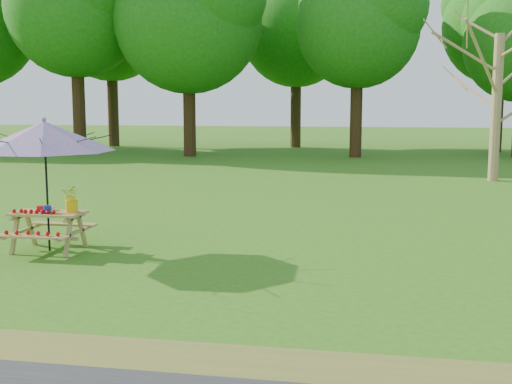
# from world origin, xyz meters

# --- Properties ---
(ground) EXTENTS (120.00, 120.00, 0.00)m
(ground) POSITION_xyz_m (0.00, 0.00, 0.00)
(ground) COLOR #356914
(ground) RESTS_ON ground
(picnic_table) EXTENTS (1.20, 1.32, 0.67)m
(picnic_table) POSITION_xyz_m (-1.13, 1.45, 0.33)
(picnic_table) COLOR #A8894C
(picnic_table) RESTS_ON ground
(patio_umbrella) EXTENTS (2.99, 2.99, 2.27)m
(patio_umbrella) POSITION_xyz_m (-1.13, 1.45, 1.95)
(patio_umbrella) COLOR black
(patio_umbrella) RESTS_ON ground
(produce_bins) EXTENTS (0.30, 0.41, 0.13)m
(produce_bins) POSITION_xyz_m (-1.16, 1.45, 0.72)
(produce_bins) COLOR red
(produce_bins) RESTS_ON picnic_table
(tomatoes_row) EXTENTS (0.77, 0.13, 0.07)m
(tomatoes_row) POSITION_xyz_m (-1.28, 1.27, 0.71)
(tomatoes_row) COLOR #BF0C06
(tomatoes_row) RESTS_ON picnic_table
(flower_bucket) EXTENTS (0.30, 0.27, 0.45)m
(flower_bucket) POSITION_xyz_m (-0.73, 1.53, 0.91)
(flower_bucket) COLOR yellow
(flower_bucket) RESTS_ON picnic_table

